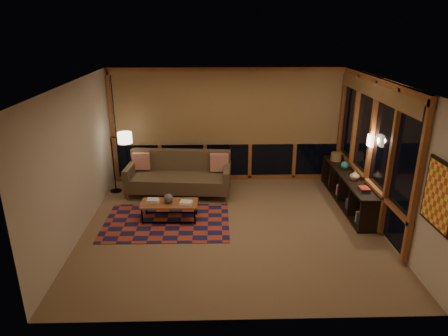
{
  "coord_description": "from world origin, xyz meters",
  "views": [
    {
      "loc": [
        -0.33,
        -6.69,
        3.65
      ],
      "look_at": [
        -0.14,
        0.29,
        1.09
      ],
      "focal_mm": 32.0,
      "sensor_mm": 36.0,
      "label": 1
    }
  ],
  "objects_px": {
    "sofa": "(179,175)",
    "floor_lamp": "(113,162)",
    "bookshelf": "(347,189)",
    "coffee_table": "(170,211)"
  },
  "relations": [
    {
      "from": "sofa",
      "to": "floor_lamp",
      "type": "xyz_separation_m",
      "value": [
        -1.47,
        0.2,
        0.24
      ]
    },
    {
      "from": "bookshelf",
      "to": "sofa",
      "type": "bearing_deg",
      "value": 171.03
    },
    {
      "from": "bookshelf",
      "to": "floor_lamp",
      "type": "bearing_deg",
      "value": 171.33
    },
    {
      "from": "sofa",
      "to": "bookshelf",
      "type": "relative_size",
      "value": 0.86
    },
    {
      "from": "sofa",
      "to": "floor_lamp",
      "type": "distance_m",
      "value": 1.5
    },
    {
      "from": "coffee_table",
      "to": "floor_lamp",
      "type": "height_order",
      "value": "floor_lamp"
    },
    {
      "from": "sofa",
      "to": "coffee_table",
      "type": "relative_size",
      "value": 2.07
    },
    {
      "from": "coffee_table",
      "to": "floor_lamp",
      "type": "bearing_deg",
      "value": 135.38
    },
    {
      "from": "sofa",
      "to": "floor_lamp",
      "type": "bearing_deg",
      "value": 177.08
    },
    {
      "from": "coffee_table",
      "to": "bookshelf",
      "type": "bearing_deg",
      "value": 11.61
    }
  ]
}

